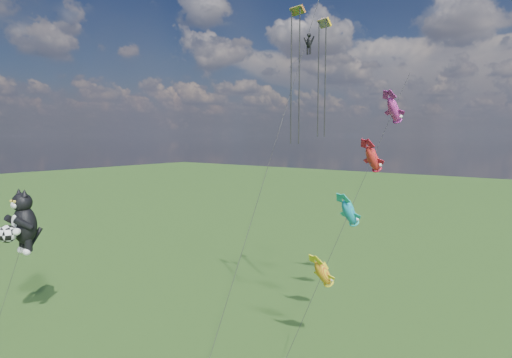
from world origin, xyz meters
The scene contains 4 objects.
ground centered at (0.00, 0.00, 0.00)m, with size 300.00×300.00×0.00m, color #193F0F.
cat_kite_rig centered at (-2.90, -2.89, 8.30)m, with size 2.28×4.09×10.81m.
fish_windsock_rig centered at (17.72, 11.66, 11.16)m, with size 2.59×15.82×19.92m.
parafoil_rig centered at (14.90, 8.57, 20.12)m, with size 3.34×17.36×25.86m.
Camera 1 is at (30.34, -17.20, 14.73)m, focal length 30.00 mm.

